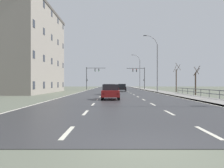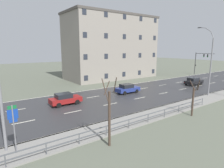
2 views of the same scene
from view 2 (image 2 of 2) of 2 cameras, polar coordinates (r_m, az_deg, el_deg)
The scene contains 12 objects.
ground_plane at distance 45.04m, azimuth 23.99°, elevation 0.30°, with size 160.00×160.00×0.12m.
road_asphalt_strip at distance 55.61m, azimuth 30.34°, elevation 1.66°, with size 14.00×120.00×0.03m.
guardrail at distance 17.09m, azimuth 1.85°, elevation -12.40°, with size 0.07×27.71×1.00m.
street_lamp_midground at distance 32.74m, azimuth 27.46°, elevation 5.70°, with size 2.70×0.24×10.68m.
highway_sign at distance 14.92m, azimuth -27.58°, elevation -10.49°, with size 0.09×0.68×3.64m.
traffic_signal_left at distance 58.50m, azimuth 24.99°, elevation 6.71°, with size 5.33×0.36×6.19m.
car_near_right at distance 31.57m, azimuth 4.67°, elevation -1.34°, with size 1.93×4.15×1.57m.
car_distant at distance 41.67m, azimuth 23.42°, elevation 0.76°, with size 1.97×4.17×1.57m.
car_mid_centre at distance 25.87m, azimuth -13.97°, elevation -4.37°, with size 1.86×4.11×1.57m.
brick_building at distance 47.87m, azimuth -0.15°, elevation 11.12°, with size 10.20×22.72×15.35m.
bare_tree_near at distance 14.40m, azimuth -0.82°, elevation -9.58°, with size 1.01×1.05×5.43m.
bare_tree_mid at distance 22.64m, azimuth 23.39°, elevation -4.22°, with size 1.02×1.08×4.22m.
Camera 2 is at (22.32, 9.61, 7.44)m, focal length 30.28 mm.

